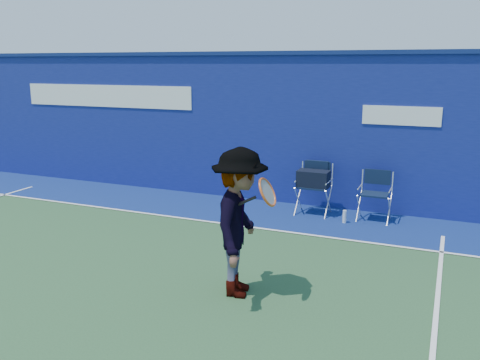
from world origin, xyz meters
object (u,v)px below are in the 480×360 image
at_px(water_bottle, 344,217).
at_px(tennis_player, 240,223).
at_px(directors_chair_left, 313,192).
at_px(directors_chair_right, 374,205).

bearing_deg(water_bottle, tennis_player, -100.73).
height_order(directors_chair_left, water_bottle, directors_chair_left).
distance_m(directors_chair_right, tennis_player, 3.98).
relative_size(directors_chair_right, tennis_player, 0.49).
xyz_separation_m(directors_chair_left, tennis_player, (0.04, -3.74, 0.51)).
distance_m(directors_chair_left, tennis_player, 3.78).
bearing_deg(directors_chair_right, directors_chair_left, -178.51).
distance_m(water_bottle, tennis_player, 3.55).
relative_size(directors_chair_left, directors_chair_right, 1.09).
bearing_deg(directors_chair_right, tennis_player, -106.35).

